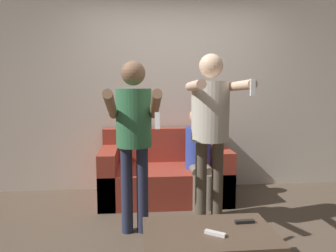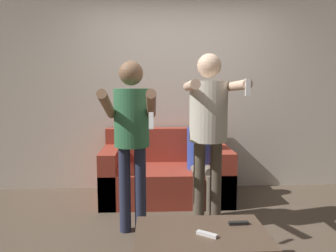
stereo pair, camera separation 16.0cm
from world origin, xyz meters
TOP-DOWN VIEW (x-y plane):
  - ground_plane at (0.00, 0.00)m, footprint 14.00×14.00m
  - wall_back at (0.00, 1.64)m, footprint 6.40×0.06m
  - couch at (-0.17, 1.19)m, footprint 1.55×0.85m
  - person_standing_left at (-0.53, 0.23)m, footprint 0.45×0.77m
  - person_standing_right at (0.19, 0.24)m, footprint 0.48×0.77m
  - person_seated at (0.23, 1.01)m, footprint 0.31×0.53m
  - coffee_table at (0.01, -0.57)m, footprint 0.95×0.59m
  - remote_near at (0.04, -0.63)m, footprint 0.14×0.11m
  - remote_far at (0.31, -0.46)m, footprint 0.15×0.04m

SIDE VIEW (x-z plane):
  - ground_plane at x=0.00m, z-range 0.00..0.00m
  - couch at x=-0.17m, z-range -0.14..0.71m
  - coffee_table at x=0.01m, z-range 0.15..0.51m
  - remote_near at x=0.04m, z-range 0.37..0.39m
  - remote_far at x=0.31m, z-range 0.37..0.39m
  - person_seated at x=0.23m, z-range 0.05..1.20m
  - person_standing_left at x=-0.53m, z-range 0.21..1.84m
  - person_standing_right at x=0.19m, z-range 0.24..1.93m
  - wall_back at x=0.00m, z-range 0.00..2.70m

